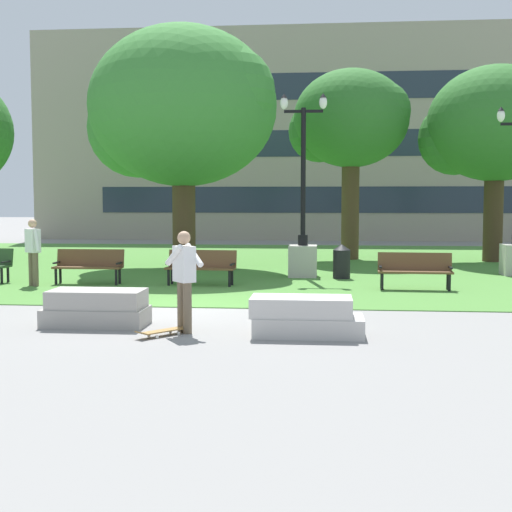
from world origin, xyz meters
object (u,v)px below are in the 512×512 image
(concrete_block_center, at_px, (97,308))
(park_bench_near_right, at_px, (89,264))
(concrete_block_left, at_px, (305,317))
(park_bench_near_left, at_px, (201,265))
(trash_bin, at_px, (342,261))
(skateboard, at_px, (164,331))
(person_skateboarder, at_px, (184,275))
(person_bystander_near_lawn, at_px, (33,248))
(park_bench_far_right, at_px, (415,268))
(lamp_post_center, at_px, (303,240))

(concrete_block_center, bearing_deg, park_bench_near_right, 109.85)
(concrete_block_center, height_order, concrete_block_left, same)
(park_bench_near_left, height_order, trash_bin, trash_bin)
(skateboard, xyz_separation_m, park_bench_near_right, (-3.53, 6.73, 0.45))
(person_skateboarder, relative_size, person_bystander_near_lawn, 1.00)
(park_bench_near_right, bearing_deg, person_skateboarder, -59.24)
(park_bench_near_right, xyz_separation_m, person_bystander_near_lawn, (-1.26, -0.59, 0.45))
(park_bench_near_left, xyz_separation_m, park_bench_far_right, (5.39, -0.39, 0.00))
(skateboard, xyz_separation_m, trash_bin, (3.11, 8.63, 0.42))
(concrete_block_center, relative_size, skateboard, 1.97)
(concrete_block_center, distance_m, skateboard, 1.63)
(trash_bin, bearing_deg, park_bench_far_right, -52.70)
(person_skateboarder, bearing_deg, park_bench_near_right, 120.76)
(concrete_block_center, relative_size, concrete_block_left, 0.97)
(park_bench_near_right, relative_size, park_bench_far_right, 0.99)
(person_skateboarder, bearing_deg, trash_bin, 71.25)
(concrete_block_center, xyz_separation_m, park_bench_near_right, (-2.13, 5.91, 0.23))
(person_skateboarder, height_order, person_bystander_near_lawn, person_bystander_near_lawn)
(concrete_block_center, height_order, person_bystander_near_lawn, person_bystander_near_lawn)
(person_skateboarder, height_order, park_bench_near_right, person_skateboarder)
(lamp_post_center, relative_size, person_bystander_near_lawn, 3.03)
(concrete_block_center, height_order, person_skateboarder, person_skateboarder)
(park_bench_near_right, xyz_separation_m, lamp_post_center, (5.54, 2.26, 0.53))
(skateboard, xyz_separation_m, lamp_post_center, (2.01, 8.99, 0.98))
(skateboard, relative_size, park_bench_far_right, 0.50)
(lamp_post_center, relative_size, trash_bin, 5.40)
(lamp_post_center, bearing_deg, park_bench_far_right, -42.91)
(person_skateboarder, bearing_deg, park_bench_near_left, 97.38)
(park_bench_far_right, relative_size, trash_bin, 1.90)
(trash_bin, distance_m, person_bystander_near_lawn, 8.29)
(park_bench_far_right, xyz_separation_m, lamp_post_center, (-2.83, 2.63, 0.53))
(concrete_block_center, xyz_separation_m, trash_bin, (4.50, 7.81, 0.20))
(concrete_block_center, height_order, trash_bin, trash_bin)
(skateboard, bearing_deg, concrete_block_center, 149.49)
(concrete_block_center, height_order, park_bench_near_left, park_bench_near_left)
(person_skateboarder, bearing_deg, lamp_post_center, 78.76)
(park_bench_near_right, relative_size, person_bystander_near_lawn, 1.05)
(skateboard, bearing_deg, park_bench_near_left, 94.63)
(trash_bin, bearing_deg, lamp_post_center, 162.06)
(park_bench_near_right, height_order, person_bystander_near_lawn, person_bystander_near_lawn)
(trash_bin, height_order, person_bystander_near_lawn, person_bystander_near_lawn)
(park_bench_far_right, height_order, person_bystander_near_lawn, person_bystander_near_lawn)
(person_skateboarder, distance_m, lamp_post_center, 8.83)
(park_bench_near_right, bearing_deg, park_bench_far_right, -2.58)
(concrete_block_center, distance_m, lamp_post_center, 8.88)
(person_skateboarder, bearing_deg, park_bench_far_right, 52.93)
(concrete_block_left, xyz_separation_m, person_skateboarder, (-2.03, 0.06, 0.67))
(skateboard, bearing_deg, trash_bin, 70.20)
(skateboard, bearing_deg, lamp_post_center, 77.40)
(park_bench_near_left, xyz_separation_m, park_bench_near_right, (-2.98, -0.02, 0.00))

